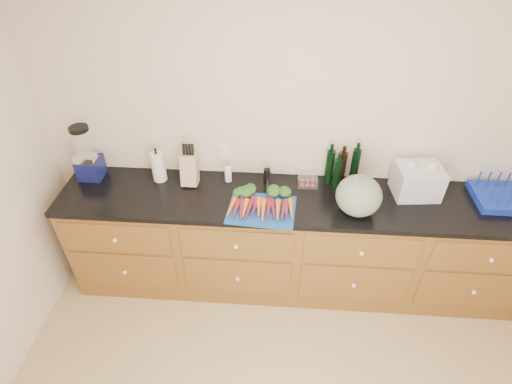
# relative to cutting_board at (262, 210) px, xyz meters

# --- Properties ---
(wall_back) EXTENTS (4.10, 0.05, 2.60)m
(wall_back) POSITION_rel_cutting_board_xyz_m (0.28, 0.48, 0.35)
(wall_back) COLOR beige
(wall_back) RESTS_ON ground
(cabinets) EXTENTS (3.60, 0.64, 0.90)m
(cabinets) POSITION_rel_cutting_board_xyz_m (0.28, 0.16, -0.50)
(cabinets) COLOR brown
(cabinets) RESTS_ON ground
(countertop) EXTENTS (3.64, 0.62, 0.04)m
(countertop) POSITION_rel_cutting_board_xyz_m (0.28, 0.16, -0.03)
(countertop) COLOR black
(countertop) RESTS_ON cabinets
(cutting_board) EXTENTS (0.50, 0.40, 0.01)m
(cutting_board) POSITION_rel_cutting_board_xyz_m (0.00, 0.00, 0.00)
(cutting_board) COLOR #164597
(cutting_board) RESTS_ON countertop
(carrots) EXTENTS (0.48, 0.32, 0.06)m
(carrots) POSITION_rel_cutting_board_xyz_m (-0.00, 0.04, 0.03)
(carrots) COLOR orange
(carrots) RESTS_ON cutting_board
(squash) EXTENTS (0.32, 0.32, 0.29)m
(squash) POSITION_rel_cutting_board_xyz_m (0.67, 0.04, 0.14)
(squash) COLOR #5F6E5C
(squash) RESTS_ON countertop
(blender_appliance) EXTENTS (0.18, 0.18, 0.45)m
(blender_appliance) POSITION_rel_cutting_board_xyz_m (-1.37, 0.32, 0.19)
(blender_appliance) COLOR #10154D
(blender_appliance) RESTS_ON countertop
(paper_towel) EXTENTS (0.11, 0.11, 0.24)m
(paper_towel) POSITION_rel_cutting_board_xyz_m (-0.82, 0.32, 0.11)
(paper_towel) COLOR silver
(paper_towel) RESTS_ON countertop
(knife_block) EXTENTS (0.12, 0.12, 0.25)m
(knife_block) POSITION_rel_cutting_board_xyz_m (-0.57, 0.30, 0.12)
(knife_block) COLOR tan
(knife_block) RESTS_ON countertop
(grinder_salt) EXTENTS (0.05, 0.05, 0.12)m
(grinder_salt) POSITION_rel_cutting_board_xyz_m (-0.28, 0.34, 0.05)
(grinder_salt) COLOR white
(grinder_salt) RESTS_ON countertop
(grinder_pepper) EXTENTS (0.05, 0.05, 0.12)m
(grinder_pepper) POSITION_rel_cutting_board_xyz_m (0.02, 0.34, 0.06)
(grinder_pepper) COLOR black
(grinder_pepper) RESTS_ON countertop
(canister_chrome) EXTENTS (0.05, 0.05, 0.12)m
(canister_chrome) POSITION_rel_cutting_board_xyz_m (0.02, 0.34, 0.05)
(canister_chrome) COLOR silver
(canister_chrome) RESTS_ON countertop
(tomato_box) EXTENTS (0.15, 0.12, 0.07)m
(tomato_box) POSITION_rel_cutting_board_xyz_m (0.34, 0.33, 0.03)
(tomato_box) COLOR white
(tomato_box) RESTS_ON countertop
(bottles) EXTENTS (0.25, 0.13, 0.30)m
(bottles) POSITION_rel_cutting_board_xyz_m (0.58, 0.37, 0.13)
(bottles) COLOR black
(bottles) RESTS_ON countertop
(grocery_bag) EXTENTS (0.35, 0.29, 0.24)m
(grocery_bag) POSITION_rel_cutting_board_xyz_m (1.14, 0.28, 0.11)
(grocery_bag) COLOR silver
(grocery_bag) RESTS_ON countertop
(dish_rack) EXTENTS (0.44, 0.35, 0.18)m
(dish_rack) POSITION_rel_cutting_board_xyz_m (1.78, 0.24, 0.04)
(dish_rack) COLOR #122AA3
(dish_rack) RESTS_ON countertop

